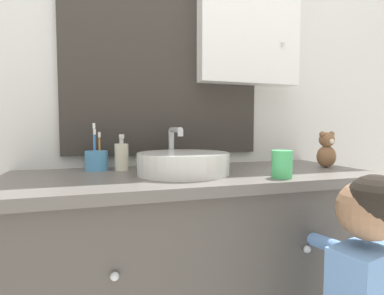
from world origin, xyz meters
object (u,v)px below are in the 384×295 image
Objects in this scene: teddy_bear at (327,150)px; toothbrush_holder at (97,160)px; sink_basin at (183,162)px; soap_dispenser at (122,156)px; drinking_cup at (282,164)px.

toothbrush_holder is at bearing 168.18° from teddy_bear.
sink_basin is at bearing 179.04° from teddy_bear.
toothbrush_holder reaches higher than soap_dispenser.
toothbrush_holder is 0.10m from soap_dispenser.
sink_basin is 2.08× the size of toothbrush_holder.
toothbrush_holder reaches higher than drinking_cup.
drinking_cup is at bearing -152.40° from teddy_bear.
drinking_cup is at bearing -32.44° from sink_basin.
toothbrush_holder reaches higher than sink_basin.
teddy_bear is 1.65× the size of drinking_cup.
soap_dispenser is at bearing 142.95° from sink_basin.
teddy_bear reaches higher than drinking_cup.
teddy_bear is (0.95, -0.20, 0.03)m from toothbrush_holder.
sink_basin reaches higher than soap_dispenser.
sink_basin reaches higher than teddy_bear.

